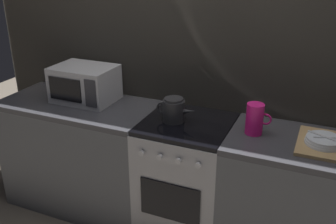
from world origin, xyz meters
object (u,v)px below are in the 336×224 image
at_px(pitcher, 255,119).
at_px(dish_pile, 324,142).
at_px(stove_unit, 186,179).
at_px(kettle, 174,110).
at_px(microwave, 85,84).

distance_m(pitcher, dish_pile, 0.42).
xyz_separation_m(stove_unit, kettle, (-0.09, -0.02, 0.53)).
xyz_separation_m(microwave, pitcher, (1.32, -0.07, -0.03)).
xyz_separation_m(kettle, pitcher, (0.54, 0.02, 0.02)).
bearing_deg(pitcher, dish_pile, -0.95).
height_order(stove_unit, microwave, microwave).
distance_m(stove_unit, kettle, 0.54).
xyz_separation_m(stove_unit, dish_pile, (0.87, -0.00, 0.47)).
bearing_deg(stove_unit, dish_pile, -0.03).
relative_size(kettle, pitcher, 1.42).
distance_m(microwave, dish_pile, 1.74).
xyz_separation_m(kettle, dish_pile, (0.96, 0.02, -0.06)).
bearing_deg(microwave, kettle, -6.91).
relative_size(pitcher, dish_pile, 0.50).
xyz_separation_m(stove_unit, microwave, (-0.87, 0.08, 0.59)).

